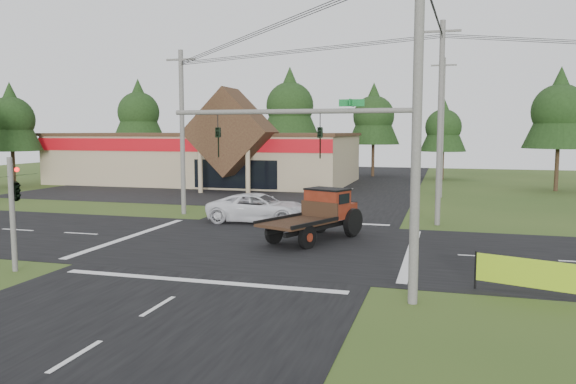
% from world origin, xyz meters
% --- Properties ---
extents(ground, '(120.00, 120.00, 0.00)m').
position_xyz_m(ground, '(0.00, 0.00, 0.00)').
color(ground, '#304B1B').
rests_on(ground, ground).
extents(road_ns, '(12.00, 120.00, 0.02)m').
position_xyz_m(road_ns, '(0.00, 0.00, 0.01)').
color(road_ns, black).
rests_on(road_ns, ground).
extents(road_ew, '(120.00, 12.00, 0.02)m').
position_xyz_m(road_ew, '(0.00, 0.00, 0.01)').
color(road_ew, black).
rests_on(road_ew, ground).
extents(parking_apron, '(28.00, 14.00, 0.02)m').
position_xyz_m(parking_apron, '(-14.00, 19.00, 0.01)').
color(parking_apron, black).
rests_on(parking_apron, ground).
extents(cvs_building, '(30.40, 18.20, 9.19)m').
position_xyz_m(cvs_building, '(-15.70, 29.57, 2.78)').
color(cvs_building, tan).
rests_on(cvs_building, ground).
extents(traffic_signal_mast, '(8.12, 0.24, 7.00)m').
position_xyz_m(traffic_signal_mast, '(5.82, -7.50, 4.43)').
color(traffic_signal_mast, '#595651').
rests_on(traffic_signal_mast, ground).
extents(traffic_signal_corner, '(0.53, 2.48, 4.40)m').
position_xyz_m(traffic_signal_corner, '(-7.50, -7.32, 3.52)').
color(traffic_signal_corner, '#595651').
rests_on(traffic_signal_corner, ground).
extents(utility_pole_nr, '(2.00, 0.30, 11.00)m').
position_xyz_m(utility_pole_nr, '(7.50, -7.50, 5.64)').
color(utility_pole_nr, '#595651').
rests_on(utility_pole_nr, ground).
extents(utility_pole_nw, '(2.00, 0.30, 10.50)m').
position_xyz_m(utility_pole_nw, '(-8.00, 8.00, 5.39)').
color(utility_pole_nw, '#595651').
rests_on(utility_pole_nw, ground).
extents(utility_pole_ne, '(2.00, 0.30, 11.50)m').
position_xyz_m(utility_pole_ne, '(8.00, 8.00, 5.89)').
color(utility_pole_ne, '#595651').
rests_on(utility_pole_ne, ground).
extents(utility_pole_n, '(2.00, 0.30, 11.20)m').
position_xyz_m(utility_pole_n, '(8.00, 22.00, 5.74)').
color(utility_pole_n, '#595651').
rests_on(utility_pole_n, ground).
extents(tree_row_a, '(6.72, 6.72, 12.12)m').
position_xyz_m(tree_row_a, '(-30.00, 40.00, 8.05)').
color(tree_row_a, '#332316').
rests_on(tree_row_a, ground).
extents(tree_row_b, '(5.60, 5.60, 10.10)m').
position_xyz_m(tree_row_b, '(-20.00, 42.00, 6.70)').
color(tree_row_b, '#332316').
rests_on(tree_row_b, ground).
extents(tree_row_c, '(7.28, 7.28, 13.13)m').
position_xyz_m(tree_row_c, '(-10.00, 41.00, 8.72)').
color(tree_row_c, '#332316').
rests_on(tree_row_c, ground).
extents(tree_row_d, '(6.16, 6.16, 11.11)m').
position_xyz_m(tree_row_d, '(0.00, 42.00, 7.38)').
color(tree_row_d, '#332316').
rests_on(tree_row_d, ground).
extents(tree_row_e, '(5.04, 5.04, 9.09)m').
position_xyz_m(tree_row_e, '(8.00, 40.00, 6.03)').
color(tree_row_e, '#332316').
rests_on(tree_row_e, ground).
extents(tree_side_w, '(5.60, 5.60, 10.10)m').
position_xyz_m(tree_side_w, '(-32.00, 20.00, 6.70)').
color(tree_side_w, '#332316').
rests_on(tree_side_w, ground).
extents(tree_side_ne, '(6.16, 6.16, 11.11)m').
position_xyz_m(tree_side_ne, '(18.00, 30.00, 7.38)').
color(tree_side_ne, '#332316').
rests_on(tree_side_ne, ground).
extents(antique_flatbed_truck, '(4.54, 6.50, 2.54)m').
position_xyz_m(antique_flatbed_truck, '(2.17, 1.52, 1.27)').
color(antique_flatbed_truck, '#4F170B').
rests_on(antique_flatbed_truck, ground).
extents(roadside_banner, '(3.71, 1.30, 1.32)m').
position_xyz_m(roadside_banner, '(11.25, -5.88, 0.66)').
color(roadside_banner, '#86AF17').
rests_on(roadside_banner, ground).
extents(white_pickup, '(6.20, 2.96, 1.71)m').
position_xyz_m(white_pickup, '(-2.15, 6.14, 0.85)').
color(white_pickup, white).
rests_on(white_pickup, ground).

